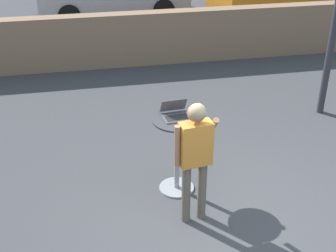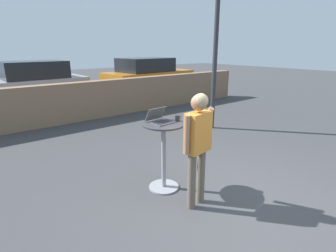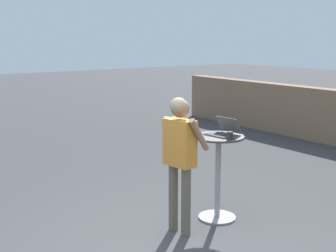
{
  "view_description": "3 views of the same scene",
  "coord_description": "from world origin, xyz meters",
  "px_view_note": "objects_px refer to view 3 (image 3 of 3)",
  "views": [
    {
      "loc": [
        -1.57,
        -3.98,
        3.78
      ],
      "look_at": [
        -0.64,
        0.73,
        1.17
      ],
      "focal_mm": 50.0,
      "sensor_mm": 36.0,
      "label": 1
    },
    {
      "loc": [
        -2.69,
        -1.88,
        2.13
      ],
      "look_at": [
        -0.67,
        0.68,
        1.15
      ],
      "focal_mm": 28.0,
      "sensor_mm": 36.0,
      "label": 2
    },
    {
      "loc": [
        3.69,
        -2.68,
        2.25
      ],
      "look_at": [
        -0.57,
        0.4,
        1.24
      ],
      "focal_mm": 50.0,
      "sensor_mm": 36.0,
      "label": 3
    }
  ],
  "objects_px": {
    "coffee_mug": "(230,136)",
    "cafe_table": "(218,169)",
    "laptop": "(223,131)",
    "standing_person": "(180,150)"
  },
  "relations": [
    {
      "from": "laptop",
      "to": "standing_person",
      "type": "xyz_separation_m",
      "value": [
        0.08,
        -0.72,
        -0.11
      ]
    },
    {
      "from": "laptop",
      "to": "standing_person",
      "type": "distance_m",
      "value": 0.74
    },
    {
      "from": "coffee_mug",
      "to": "cafe_table",
      "type": "bearing_deg",
      "value": 171.24
    },
    {
      "from": "laptop",
      "to": "standing_person",
      "type": "height_order",
      "value": "standing_person"
    },
    {
      "from": "cafe_table",
      "to": "standing_person",
      "type": "xyz_separation_m",
      "value": [
        0.07,
        -0.65,
        0.36
      ]
    },
    {
      "from": "cafe_table",
      "to": "coffee_mug",
      "type": "relative_size",
      "value": 9.96
    },
    {
      "from": "cafe_table",
      "to": "standing_person",
      "type": "relative_size",
      "value": 0.67
    },
    {
      "from": "standing_person",
      "to": "laptop",
      "type": "bearing_deg",
      "value": 95.94
    },
    {
      "from": "laptop",
      "to": "coffee_mug",
      "type": "distance_m",
      "value": 0.27
    },
    {
      "from": "cafe_table",
      "to": "coffee_mug",
      "type": "bearing_deg",
      "value": -8.76
    }
  ]
}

